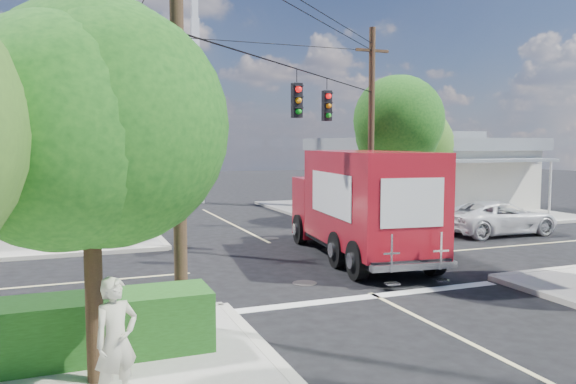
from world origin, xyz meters
TOP-DOWN VIEW (x-y plane):
  - ground at (0.00, 0.00)m, footprint 120.00×120.00m
  - sidewalk_ne at (10.88, 10.88)m, footprint 14.12×14.12m
  - road_markings at (0.00, -1.47)m, footprint 32.00×32.00m
  - building_ne at (12.50, 11.97)m, footprint 11.80×10.20m
  - radio_tower at (0.50, 20.00)m, footprint 0.80×0.80m
  - tree_sw_front at (-6.99, -7.54)m, footprint 3.88×3.78m
  - tree_ne_front at (7.21, 6.76)m, footprint 4.21×4.14m
  - tree_ne_back at (9.81, 8.96)m, footprint 3.77×3.66m
  - palm_nw_front at (-7.50, 7.50)m, footprint 3.01×3.08m
  - palm_nw_back at (-9.50, 9.00)m, footprint 3.01×3.08m
  - utility_poles at (-1.58, 1.60)m, footprint 12.00×10.68m
  - picket_fence at (-7.80, -5.60)m, footprint 5.94×0.06m
  - hedge_sw at (-8.00, -6.40)m, footprint 6.20×1.20m
  - vending_boxes at (6.50, 6.20)m, footprint 1.90×0.50m
  - delivery_truck at (1.91, 0.11)m, footprint 3.59×8.76m
  - parked_car at (10.00, 2.44)m, footprint 5.23×2.43m
  - pedestrian at (-6.74, -8.44)m, footprint 0.82×0.71m

SIDE VIEW (x-z plane):
  - ground at x=0.00m, z-range 0.00..0.00m
  - road_markings at x=0.00m, z-range 0.00..0.01m
  - sidewalk_ne at x=10.88m, z-range 0.00..0.14m
  - picket_fence at x=-7.80m, z-range 0.18..1.18m
  - hedge_sw at x=-8.00m, z-range 0.14..1.24m
  - vending_boxes at x=6.50m, z-range 0.14..1.24m
  - parked_car at x=10.00m, z-range 0.00..1.45m
  - pedestrian at x=-6.74m, z-range 0.14..2.03m
  - delivery_truck at x=1.91m, z-range 0.03..3.72m
  - building_ne at x=12.50m, z-range 0.07..4.57m
  - tree_ne_back at x=9.81m, z-range 1.27..7.10m
  - tree_sw_front at x=-6.99m, z-range 1.32..7.35m
  - palm_nw_back at x=-9.50m, z-range 2.08..7.27m
  - utility_poles at x=-1.58m, z-range 0.17..9.17m
  - tree_ne_front at x=7.21m, z-range 1.44..8.09m
  - palm_nw_front at x=-7.50m, z-range 2.25..7.84m
  - radio_tower at x=0.50m, z-range -2.86..14.14m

